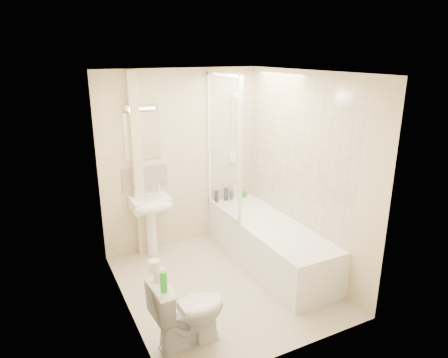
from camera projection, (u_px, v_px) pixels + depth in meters
name	position (u px, v px, depth m)	size (l,w,h in m)	color
floor	(223.00, 284.00, 4.66)	(2.50, 2.50, 0.00)	beige
wall_back	(182.00, 160.00, 5.36)	(2.20, 0.02, 2.40)	beige
wall_left	(121.00, 204.00, 3.82)	(0.02, 2.50, 2.40)	beige
wall_right	(305.00, 174.00, 4.77)	(0.02, 2.50, 2.40)	beige
ceiling	(223.00, 72.00, 3.93)	(2.20, 2.50, 0.02)	white
tile_back	(231.00, 139.00, 5.60)	(0.70, 0.01, 1.75)	beige
tile_right	(296.00, 152.00, 4.86)	(0.01, 2.10, 1.75)	beige
pipe_boxing	(137.00, 167.00, 5.04)	(0.12, 0.12, 2.40)	beige
splashback	(145.00, 178.00, 5.18)	(0.60, 0.01, 0.30)	beige
mirror	(142.00, 136.00, 5.01)	(0.46, 0.01, 0.60)	white
strip_light	(141.00, 107.00, 4.88)	(0.42, 0.07, 0.07)	silver
bathtub	(269.00, 242.00, 5.06)	(0.70, 2.10, 0.55)	white
shower_screen	(223.00, 146.00, 5.07)	(0.04, 0.92, 1.80)	white
shower_fixture	(233.00, 131.00, 5.52)	(0.10, 0.16, 0.99)	white
pedestal_sink	(152.00, 210.00, 5.10)	(0.48, 0.46, 0.93)	white
bottle_black_a	(216.00, 196.00, 5.66)	(0.06, 0.06, 0.17)	black
bottle_black_b	(226.00, 194.00, 5.72)	(0.06, 0.06, 0.18)	black
bottle_blue	(231.00, 195.00, 5.76)	(0.05, 0.05, 0.13)	navy
bottle_cream	(235.00, 192.00, 5.78)	(0.06, 0.06, 0.19)	#FAEAC1
bottle_green	(244.00, 194.00, 5.87)	(0.06, 0.06, 0.08)	green
toilet	(189.00, 311.00, 3.62)	(0.71, 0.44, 0.70)	white
toilet_roll_lower	(160.00, 274.00, 3.48)	(0.11, 0.11, 0.09)	white
toilet_roll_upper	(154.00, 265.00, 3.44)	(0.10, 0.10, 0.10)	white
green_bottle	(164.00, 282.00, 3.28)	(0.06, 0.06, 0.19)	green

